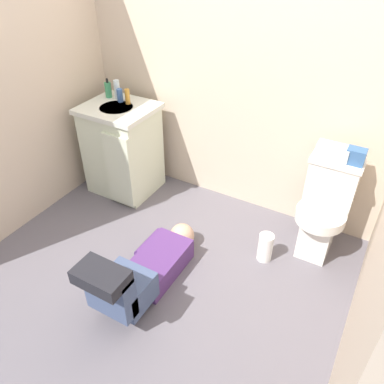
% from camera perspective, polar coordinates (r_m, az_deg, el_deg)
% --- Properties ---
extents(ground_plane, '(3.06, 3.05, 0.04)m').
position_cam_1_polar(ground_plane, '(2.95, -4.03, -10.98)').
color(ground_plane, '#605A62').
extents(wall_back, '(2.72, 0.08, 2.40)m').
position_cam_1_polar(wall_back, '(3.10, 6.30, 18.25)').
color(wall_back, beige).
rests_on(wall_back, ground_plane).
extents(toilet, '(0.36, 0.46, 0.75)m').
position_cam_1_polar(toilet, '(2.99, 18.85, -2.50)').
color(toilet, silver).
rests_on(toilet, ground_plane).
extents(vanity_cabinet, '(0.60, 0.53, 0.82)m').
position_cam_1_polar(vanity_cabinet, '(3.53, -10.21, 6.31)').
color(vanity_cabinet, beige).
rests_on(vanity_cabinet, ground_plane).
extents(faucet, '(0.02, 0.02, 0.10)m').
position_cam_1_polar(faucet, '(3.44, -9.53, 13.95)').
color(faucet, silver).
rests_on(faucet, vanity_cabinet).
extents(person_plumber, '(0.39, 1.06, 0.52)m').
position_cam_1_polar(person_plumber, '(2.67, -7.36, -11.48)').
color(person_plumber, '#512D6B').
rests_on(person_plumber, ground_plane).
extents(tissue_box, '(0.22, 0.11, 0.10)m').
position_cam_1_polar(tissue_box, '(2.84, 20.09, 5.65)').
color(tissue_box, silver).
rests_on(tissue_box, toilet).
extents(toiletry_bag, '(0.12, 0.09, 0.11)m').
position_cam_1_polar(toiletry_bag, '(2.82, 23.02, 4.87)').
color(toiletry_bag, '#33598C').
rests_on(toiletry_bag, toilet).
extents(soap_dispenser, '(0.06, 0.06, 0.17)m').
position_cam_1_polar(soap_dispenser, '(3.53, -12.28, 14.55)').
color(soap_dispenser, '#3C905D').
rests_on(soap_dispenser, vanity_cabinet).
extents(bottle_clear, '(0.05, 0.05, 0.16)m').
position_cam_1_polar(bottle_clear, '(3.48, -11.02, 14.63)').
color(bottle_clear, silver).
rests_on(bottle_clear, vanity_cabinet).
extents(bottle_blue, '(0.05, 0.05, 0.11)m').
position_cam_1_polar(bottle_blue, '(3.42, -10.60, 13.84)').
color(bottle_blue, '#446DB2').
rests_on(bottle_blue, vanity_cabinet).
extents(bottle_amber, '(0.04, 0.04, 0.13)m').
position_cam_1_polar(bottle_amber, '(3.37, -9.51, 13.72)').
color(bottle_amber, '#C5852E').
rests_on(bottle_amber, vanity_cabinet).
extents(paper_towel_roll, '(0.11, 0.11, 0.23)m').
position_cam_1_polar(paper_towel_roll, '(2.95, 10.77, -8.02)').
color(paper_towel_roll, white).
rests_on(paper_towel_roll, ground_plane).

